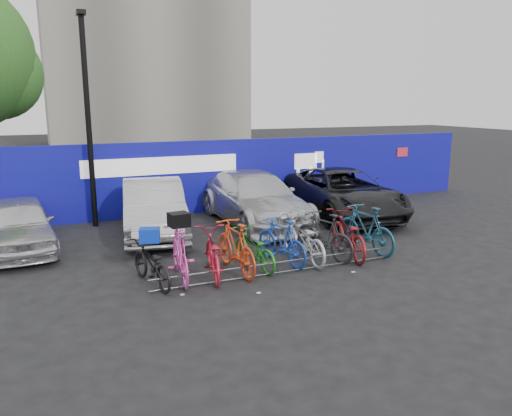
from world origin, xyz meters
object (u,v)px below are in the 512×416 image
car_1 (154,208)px  bike_2 (212,254)px  car_0 (19,225)px  bike_9 (366,229)px  lamppost (88,115)px  car_2 (255,198)px  bike_4 (254,249)px  car_3 (343,193)px  bike_5 (281,241)px  bike_1 (180,253)px  bike_3 (236,247)px  bike_8 (348,234)px  bike_6 (303,239)px  bike_7 (324,235)px  bike_0 (151,264)px  bike_rack (278,268)px

car_1 → bike_2: 3.90m
car_0 → bike_9: (7.88, -3.49, -0.07)m
lamppost → car_2: bearing=-18.2°
bike_4 → car_3: bearing=-150.4°
car_0 → bike_5: 6.57m
car_3 → car_1: bearing=-174.8°
bike_1 → bike_2: bearing=-176.7°
car_1 → bike_3: bearing=-67.1°
car_2 → bike_2: car_2 is taller
bike_1 → bike_8: (4.13, 0.02, -0.04)m
car_1 → lamppost: bearing=139.8°
bike_5 → bike_9: bike_9 is taller
bike_5 → car_1: bearing=-71.2°
car_3 → bike_6: (-3.41, -3.61, -0.22)m
bike_2 → bike_4: bearing=-161.3°
bike_2 → bike_9: (4.04, 0.19, 0.09)m
car_1 → bike_3: car_1 is taller
bike_8 → lamppost: bearing=-34.3°
car_0 → bike_3: car_0 is taller
car_1 → bike_9: (4.49, -3.68, -0.16)m
lamppost → car_3: lamppost is taller
bike_2 → bike_3: 0.54m
car_3 → bike_7: car_3 is taller
bike_0 → bike_9: 5.37m
car_0 → bike_8: car_0 is taller
bike_5 → bike_7: bearing=166.9°
car_3 → bike_5: 5.37m
car_2 → bike_2: 4.84m
bike_0 → bike_6: 3.60m
bike_2 → car_0: bearing=-32.3°
car_3 → bike_3: (-5.16, -3.79, -0.17)m
bike_2 → bike_4: size_ratio=1.13×
car_2 → bike_0: car_2 is taller
bike_rack → bike_9: size_ratio=2.84×
bike_2 → bike_3: bike_3 is taller
bike_0 → car_1: bearing=-114.6°
car_2 → bike_3: car_2 is taller
car_1 → bike_4: (1.46, -3.74, -0.31)m
bike_7 → bike_rack: bearing=8.3°
car_1 → bike_9: size_ratio=2.33×
bike_5 → bike_8: size_ratio=0.87×
car_1 → bike_0: car_1 is taller
bike_3 → lamppost: bearing=-70.2°
car_0 → lamppost: bearing=39.3°
car_1 → bike_1: car_1 is taller
car_2 → bike_4: 4.25m
bike_6 → lamppost: bearing=-51.9°
bike_2 → bike_6: (2.28, 0.18, 0.03)m
car_2 → bike_5: bearing=-104.3°
bike_2 → bike_4: (1.01, 0.13, -0.06)m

